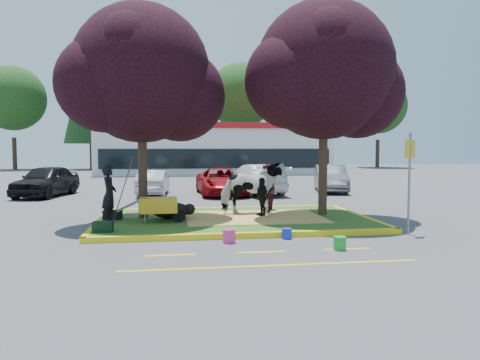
{
  "coord_description": "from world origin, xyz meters",
  "views": [
    {
      "loc": [
        -2.02,
        -14.23,
        2.32
      ],
      "look_at": [
        0.25,
        0.5,
        1.28
      ],
      "focal_mm": 35.0,
      "sensor_mm": 36.0,
      "label": 1
    }
  ],
  "objects": [
    {
      "name": "fire_lane_stripe_c",
      "position": [
        2.0,
        -4.2,
        0.0
      ],
      "size": [
        1.1,
        0.12,
        0.01
      ],
      "primitive_type": "cube",
      "color": "yellow",
      "rests_on": "ground"
    },
    {
      "name": "treeline",
      "position": [
        1.23,
        37.61,
        7.73
      ],
      "size": [
        46.58,
        7.8,
        14.63
      ],
      "color": "black",
      "rests_on": "ground"
    },
    {
      "name": "sign_post",
      "position": [
        4.3,
        -2.7,
        1.69
      ],
      "size": [
        0.36,
        0.17,
        2.71
      ],
      "rotation": [
        0.0,
        0.0,
        0.4
      ],
      "color": "slate",
      "rests_on": "ground"
    },
    {
      "name": "car_red",
      "position": [
        0.54,
        8.36,
        0.65
      ],
      "size": [
        2.29,
        4.76,
        1.31
      ],
      "primitive_type": "imported",
      "rotation": [
        0.0,
        0.0,
        0.03
      ],
      "color": "#990C10",
      "rests_on": "ground"
    },
    {
      "name": "calf",
      "position": [
        -1.95,
        0.08,
        0.4
      ],
      "size": [
        1.27,
        0.89,
        0.5
      ],
      "primitive_type": "ellipsoid",
      "rotation": [
        0.0,
        0.0,
        0.22
      ],
      "color": "black",
      "rests_on": "median_island"
    },
    {
      "name": "gear_bag_green",
      "position": [
        -3.7,
        -1.94,
        0.28
      ],
      "size": [
        0.52,
        0.34,
        0.27
      ],
      "primitive_type": "cube",
      "rotation": [
        0.0,
        0.0,
        -0.05
      ],
      "color": "black",
      "rests_on": "median_island"
    },
    {
      "name": "fire_lane_long",
      "position": [
        0.0,
        -5.4,
        0.0
      ],
      "size": [
        6.0,
        0.1,
        0.01
      ],
      "primitive_type": "cube",
      "color": "yellow",
      "rests_on": "ground"
    },
    {
      "name": "handler",
      "position": [
        -3.7,
        -0.51,
        0.98
      ],
      "size": [
        0.44,
        0.63,
        1.66
      ],
      "primitive_type": "imported",
      "rotation": [
        0.0,
        0.0,
        1.49
      ],
      "color": "black",
      "rests_on": "median_island"
    },
    {
      "name": "tree_purple_right",
      "position": [
        2.92,
        0.18,
        4.56
      ],
      "size": [
        5.3,
        4.4,
        6.82
      ],
      "color": "black",
      "rests_on": "median_island"
    },
    {
      "name": "car_white",
      "position": [
        2.25,
        8.85,
        0.75
      ],
      "size": [
        2.92,
        5.42,
        1.49
      ],
      "primitive_type": "imported",
      "rotation": [
        0.0,
        0.0,
        3.31
      ],
      "color": "white",
      "rests_on": "ground"
    },
    {
      "name": "curb_left",
      "position": [
        -4.08,
        0.0,
        0.07
      ],
      "size": [
        0.16,
        5.3,
        0.15
      ],
      "primitive_type": "cube",
      "color": "yellow",
      "rests_on": "ground"
    },
    {
      "name": "ground",
      "position": [
        0.0,
        0.0,
        0.0
      ],
      "size": [
        90.0,
        90.0,
        0.0
      ],
      "primitive_type": "plane",
      "color": "#424244",
      "rests_on": "ground"
    },
    {
      "name": "visitor_b",
      "position": [
        0.9,
        0.2,
        0.76
      ],
      "size": [
        0.5,
        0.77,
        1.23
      ],
      "primitive_type": "imported",
      "rotation": [
        0.0,
        0.0,
        -1.28
      ],
      "color": "black",
      "rests_on": "median_island"
    },
    {
      "name": "gear_bag_dark",
      "position": [
        -3.7,
        0.22,
        0.29
      ],
      "size": [
        0.57,
        0.34,
        0.28
      ],
      "primitive_type": "cube",
      "rotation": [
        0.0,
        0.0,
        -0.08
      ],
      "color": "black",
      "rests_on": "median_island"
    },
    {
      "name": "bucket_green",
      "position": [
        1.81,
        -4.24,
        0.15
      ],
      "size": [
        0.36,
        0.36,
        0.31
      ],
      "primitive_type": "cylinder",
      "rotation": [
        0.0,
        0.0,
        -0.32
      ],
      "color": "green",
      "rests_on": "ground"
    },
    {
      "name": "curb_near",
      "position": [
        0.0,
        -2.58,
        0.07
      ],
      "size": [
        8.3,
        0.16,
        0.15
      ],
      "primitive_type": "cube",
      "color": "yellow",
      "rests_on": "ground"
    },
    {
      "name": "tree_purple_left",
      "position": [
        -2.78,
        0.38,
        4.36
      ],
      "size": [
        5.06,
        4.2,
        6.51
      ],
      "color": "black",
      "rests_on": "median_island"
    },
    {
      "name": "bucket_pink",
      "position": [
        -0.57,
        -3.07,
        0.17
      ],
      "size": [
        0.34,
        0.34,
        0.33
      ],
      "primitive_type": "cylinder",
      "rotation": [
        0.0,
        0.0,
        -0.11
      ],
      "color": "#E13280",
      "rests_on": "ground"
    },
    {
      "name": "fire_lane_stripe_b",
      "position": [
        0.0,
        -4.2,
        0.0
      ],
      "size": [
        1.1,
        0.12,
        0.01
      ],
      "primitive_type": "cube",
      "color": "yellow",
      "rests_on": "ground"
    },
    {
      "name": "fire_lane_stripe_a",
      "position": [
        -2.0,
        -4.2,
        0.0
      ],
      "size": [
        1.1,
        0.12,
        0.01
      ],
      "primitive_type": "cube",
      "color": "yellow",
      "rests_on": "ground"
    },
    {
      "name": "median_island",
      "position": [
        0.0,
        0.0,
        0.07
      ],
      "size": [
        8.0,
        5.0,
        0.15
      ],
      "primitive_type": "cube",
      "color": "#2F5219",
      "rests_on": "ground"
    },
    {
      "name": "wheelbarrow",
      "position": [
        -2.3,
        -0.63,
        0.65
      ],
      "size": [
        1.92,
        0.68,
        0.72
      ],
      "rotation": [
        0.0,
        0.0,
        0.04
      ],
      "color": "black",
      "rests_on": "median_island"
    },
    {
      "name": "retail_building",
      "position": [
        2.0,
        27.98,
        2.25
      ],
      "size": [
        20.4,
        8.4,
        4.4
      ],
      "color": "silver",
      "rests_on": "ground"
    },
    {
      "name": "car_silver",
      "position": [
        -2.75,
        8.88,
        0.61
      ],
      "size": [
        1.57,
        3.78,
        1.22
      ],
      "primitive_type": "imported",
      "rotation": [
        0.0,
        0.0,
        3.07
      ],
      "color": "#A8AAB0",
      "rests_on": "ground"
    },
    {
      "name": "straw_bedding",
      "position": [
        0.6,
        0.0,
        0.15
      ],
      "size": [
        4.2,
        3.0,
        0.01
      ],
      "primitive_type": "cube",
      "color": "#E2B15D",
      "rests_on": "median_island"
    },
    {
      "name": "curb_right",
      "position": [
        4.08,
        0.0,
        0.07
      ],
      "size": [
        0.16,
        5.3,
        0.15
      ],
      "primitive_type": "cube",
      "color": "yellow",
      "rests_on": "ground"
    },
    {
      "name": "bucket_blue",
      "position": [
        0.95,
        -2.8,
        0.14
      ],
      "size": [
        0.32,
        0.32,
        0.27
      ],
      "primitive_type": "cylinder",
      "rotation": [
        0.0,
        0.0,
        -0.36
      ],
      "color": "#182BC5",
      "rests_on": "ground"
    },
    {
      "name": "cow",
      "position": [
        0.69,
        0.63,
        1.01
      ],
      "size": [
        2.1,
        1.08,
        1.72
      ],
      "primitive_type": "imported",
      "rotation": [
        0.0,
        0.0,
        1.65
      ],
      "color": "silver",
      "rests_on": "median_island"
    },
    {
      "name": "car_grey",
      "position": [
        6.37,
        9.13,
        0.7
      ],
      "size": [
        2.46,
        4.48,
        1.4
      ],
      "primitive_type": "imported",
      "rotation": [
        0.0,
        0.0,
        -0.24
      ],
      "color": "#525659",
      "rests_on": "ground"
    },
    {
      "name": "car_black",
      "position": [
        -7.76,
        8.98,
        0.75
      ],
      "size": [
        2.7,
        4.66,
        1.49
      ],
      "primitive_type": "imported",
      "rotation": [
        0.0,
        0.0,
        -0.23
      ],
      "color": "black",
      "rests_on": "ground"
    },
    {
      "name": "visitor_a",
      "position": [
        1.35,
        1.56,
        0.95
      ],
      "size": [
        0.62,
        0.79,
        1.6
      ],
      "primitive_type": "imported",
      "rotation": [
        0.0,
        0.0,
        -1.59
      ],
      "color": "#4F1624",
      "rests_on": "median_island"
    },
    {
      "name": "curb_far",
      "position": [
        0.0,
        2.58,
        0.07
      ],
      "size": [
        8.3,
        0.16,
        0.15
      ],
      "primitive_type": "cube",
      "color": "yellow",
      "rests_on": "ground"
    }
  ]
}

